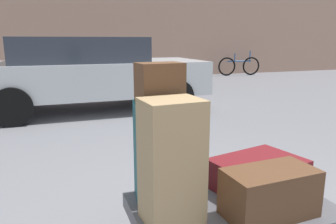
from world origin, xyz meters
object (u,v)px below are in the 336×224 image
object	(u,v)px
suitcase_teal_stacked_top	(160,151)
bollard_kerb_mid	(208,74)
duffel_bag_brown_rear_right	(270,193)
duffel_bag_brown_topmost_pile	(160,82)
bollard_kerb_near	(160,76)
suitcase_maroon_front_right	(258,174)
luggage_cart	(231,214)
parked_car	(91,72)
bicycle_leaning	(239,66)
suitcase_tan_rear_left	(172,162)

from	to	relation	value
suitcase_teal_stacked_top	bollard_kerb_mid	distance (m)	8.28
duffel_bag_brown_rear_right	bollard_kerb_mid	size ratio (longest dim) A/B	0.85
duffel_bag_brown_topmost_pile	bollard_kerb_near	distance (m)	7.66
suitcase_maroon_front_right	bollard_kerb_near	distance (m)	7.53
luggage_cart	duffel_bag_brown_rear_right	size ratio (longest dim) A/B	2.29
parked_car	bollard_kerb_near	bearing A→B (deg)	48.68
duffel_bag_brown_topmost_pile	bollard_kerb_mid	bearing A→B (deg)	56.63
bicycle_leaning	bollard_kerb_mid	size ratio (longest dim) A/B	2.73
suitcase_teal_stacked_top	suitcase_maroon_front_right	xyz separation A→B (m)	(0.69, -0.10, -0.22)
luggage_cart	suitcase_tan_rear_left	xyz separation A→B (m)	(-0.43, -0.04, 0.43)
suitcase_teal_stacked_top	suitcase_tan_rear_left	xyz separation A→B (m)	(-0.03, -0.29, 0.03)
luggage_cart	parked_car	bearing A→B (deg)	93.64
suitcase_tan_rear_left	bicycle_leaning	size ratio (longest dim) A/B	0.41
luggage_cart	duffel_bag_brown_rear_right	distance (m)	0.32
suitcase_teal_stacked_top	duffel_bag_brown_topmost_pile	size ratio (longest dim) A/B	2.36
suitcase_maroon_front_right	parked_car	distance (m)	4.74
duffel_bag_brown_rear_right	suitcase_maroon_front_right	xyz separation A→B (m)	(0.15, 0.33, -0.04)
duffel_bag_brown_topmost_pile	bollard_kerb_near	size ratio (longest dim) A/B	0.43
suitcase_tan_rear_left	duffel_bag_brown_topmost_pile	world-z (taller)	duffel_bag_brown_topmost_pile
luggage_cart	duffel_bag_brown_rear_right	bearing A→B (deg)	-52.92
bicycle_leaning	suitcase_tan_rear_left	bearing A→B (deg)	-123.93
bollard_kerb_mid	luggage_cart	bearing A→B (deg)	-115.78
suitcase_teal_stacked_top	bollard_kerb_near	world-z (taller)	suitcase_teal_stacked_top
parked_car	bollard_kerb_near	size ratio (longest dim) A/B	6.71
duffel_bag_brown_rear_right	bollard_kerb_near	bearing A→B (deg)	73.83
suitcase_tan_rear_left	bollard_kerb_near	size ratio (longest dim) A/B	1.11
duffel_bag_brown_rear_right	bicycle_leaning	size ratio (longest dim) A/B	0.31
suitcase_maroon_front_right	bicycle_leaning	xyz separation A→B (m)	(5.69, 9.33, -0.07)
suitcase_teal_stacked_top	suitcase_tan_rear_left	world-z (taller)	suitcase_tan_rear_left
duffel_bag_brown_topmost_pile	bicycle_leaning	xyz separation A→B (m)	(6.37, 9.23, -0.74)
duffel_bag_brown_rear_right	duffel_bag_brown_topmost_pile	bearing A→B (deg)	138.84
duffel_bag_brown_rear_right	parked_car	bearing A→B (deg)	92.69
luggage_cart	suitcase_teal_stacked_top	world-z (taller)	suitcase_teal_stacked_top
luggage_cart	duffel_bag_brown_topmost_pile	size ratio (longest dim) A/B	4.52
suitcase_teal_stacked_top	bollard_kerb_near	distance (m)	7.63
suitcase_teal_stacked_top	bicycle_leaning	distance (m)	11.22
bicycle_leaning	bollard_kerb_near	size ratio (longest dim) A/B	2.73
suitcase_teal_stacked_top	suitcase_tan_rear_left	distance (m)	0.29
suitcase_tan_rear_left	bollard_kerb_mid	bearing A→B (deg)	57.93
bicycle_leaning	bollard_kerb_mid	bearing A→B (deg)	-139.80
suitcase_maroon_front_right	parked_car	xyz separation A→B (m)	(-0.60, 4.69, 0.32)
suitcase_tan_rear_left	parked_car	bearing A→B (deg)	84.77
luggage_cart	duffel_bag_brown_topmost_pile	xyz separation A→B (m)	(-0.40, 0.25, 0.84)
duffel_bag_brown_rear_right	bollard_kerb_near	xyz separation A→B (m)	(1.88, 7.66, -0.16)
suitcase_maroon_front_right	duffel_bag_brown_rear_right	bearing A→B (deg)	-126.24
bollard_kerb_near	duffel_bag_brown_rear_right	bearing A→B (deg)	-103.77
duffel_bag_brown_rear_right	bollard_kerb_mid	bearing A→B (deg)	63.22
suitcase_tan_rear_left	bollard_kerb_near	distance (m)	7.91
duffel_bag_brown_rear_right	bicycle_leaning	world-z (taller)	bicycle_leaning
parked_car	bollard_kerb_mid	bearing A→B (deg)	34.01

